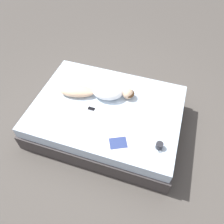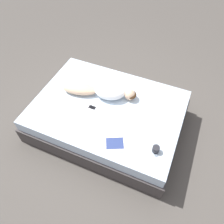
% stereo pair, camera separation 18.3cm
% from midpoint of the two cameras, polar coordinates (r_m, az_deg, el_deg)
% --- Properties ---
extents(ground_plane, '(12.00, 12.00, 0.00)m').
position_cam_midpoint_polar(ground_plane, '(3.76, 0.35, -3.48)').
color(ground_plane, '#4C4742').
extents(bed, '(1.71, 2.32, 0.50)m').
position_cam_midpoint_polar(bed, '(3.56, 0.37, -1.15)').
color(bed, '#383333').
rests_on(bed, ground_plane).
extents(person, '(0.51, 1.20, 0.21)m').
position_cam_midpoint_polar(person, '(3.46, -0.85, 5.44)').
color(person, '#DBB28E').
rests_on(person, bed).
extents(open_magazine, '(0.64, 0.54, 0.01)m').
position_cam_midpoint_polar(open_magazine, '(3.04, 2.33, -6.15)').
color(open_magazine, silver).
rests_on(open_magazine, bed).
extents(coffee_mug, '(0.13, 0.10, 0.09)m').
position_cam_midpoint_polar(coffee_mug, '(2.95, 13.15, -9.51)').
color(coffee_mug, '#232328').
rests_on(coffee_mug, bed).
extents(cell_phone, '(0.08, 0.13, 0.01)m').
position_cam_midpoint_polar(cell_phone, '(3.35, -3.65, 1.14)').
color(cell_phone, silver).
rests_on(cell_phone, bed).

